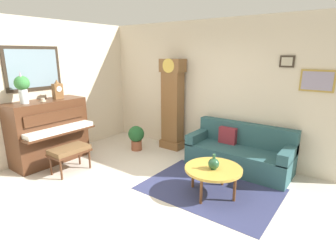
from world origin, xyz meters
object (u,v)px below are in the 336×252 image
(mantel_clock, at_px, (58,90))
(couch, at_px, (240,153))
(coffee_table, at_px, (213,170))
(piano_bench, at_px, (70,151))
(grandfather_clock, at_px, (172,107))
(teacup, at_px, (43,100))
(piano, at_px, (49,131))
(flower_vase, at_px, (22,86))
(green_jug, at_px, (214,164))
(potted_plant, at_px, (136,136))

(mantel_clock, bearing_deg, couch, 27.48)
(coffee_table, bearing_deg, piano_bench, -161.66)
(grandfather_clock, xyz_separation_m, teacup, (-1.46, -2.19, 0.31))
(coffee_table, bearing_deg, teacup, -165.45)
(couch, distance_m, mantel_clock, 3.78)
(piano, relative_size, mantel_clock, 3.79)
(teacup, bearing_deg, coffee_table, 14.55)
(piano, height_order, mantel_clock, mantel_clock)
(flower_vase, xyz_separation_m, green_jug, (3.27, 1.11, -1.04))
(piano, height_order, couch, piano)
(teacup, bearing_deg, mantel_clock, 97.55)
(piano, bearing_deg, couch, 31.22)
(piano, distance_m, potted_plant, 1.81)
(flower_vase, relative_size, potted_plant, 1.04)
(couch, xyz_separation_m, potted_plant, (-2.26, -0.43, 0.01))
(couch, bearing_deg, piano_bench, -140.60)
(green_jug, bearing_deg, grandfather_clock, 141.64)
(piano, relative_size, potted_plant, 2.57)
(piano_bench, height_order, teacup, teacup)
(mantel_clock, xyz_separation_m, potted_plant, (0.94, 1.23, -1.10))
(couch, bearing_deg, potted_plant, -169.15)
(piano, distance_m, grandfather_clock, 2.62)
(mantel_clock, bearing_deg, potted_plant, 52.70)
(coffee_table, xyz_separation_m, flower_vase, (-3.25, -1.15, 1.15))
(coffee_table, xyz_separation_m, potted_plant, (-2.31, 0.75, -0.09))
(grandfather_clock, height_order, teacup, grandfather_clock)
(mantel_clock, bearing_deg, green_jug, 7.70)
(piano_bench, relative_size, grandfather_clock, 0.34)
(piano_bench, distance_m, flower_vase, 1.42)
(piano_bench, xyz_separation_m, mantel_clock, (-0.75, 0.35, 1.02))
(piano_bench, bearing_deg, potted_plant, 83.29)
(piano_bench, height_order, coffee_table, piano_bench)
(grandfather_clock, distance_m, couch, 1.83)
(green_jug, distance_m, potted_plant, 2.47)
(piano_bench, height_order, grandfather_clock, grandfather_clock)
(couch, relative_size, potted_plant, 3.39)
(couch, xyz_separation_m, green_jug, (0.07, -1.22, 0.22))
(coffee_table, bearing_deg, grandfather_clock, 142.12)
(mantel_clock, distance_m, potted_plant, 1.90)
(couch, relative_size, mantel_clock, 5.00)
(coffee_table, distance_m, flower_vase, 3.64)
(flower_vase, distance_m, green_jug, 3.61)
(flower_vase, distance_m, teacup, 0.44)
(couch, distance_m, flower_vase, 4.16)
(piano_bench, bearing_deg, couch, 39.40)
(piano, relative_size, flower_vase, 2.48)
(flower_vase, height_order, green_jug, flower_vase)
(grandfather_clock, relative_size, mantel_clock, 5.34)
(grandfather_clock, relative_size, coffee_table, 2.31)
(mantel_clock, bearing_deg, piano, -90.60)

